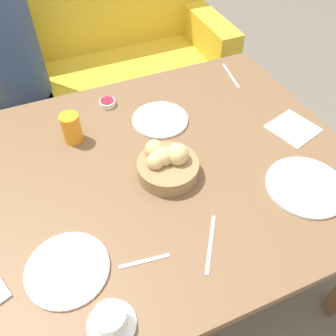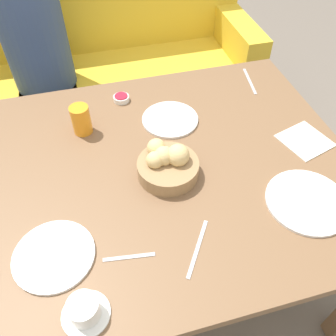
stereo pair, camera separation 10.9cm
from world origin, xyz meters
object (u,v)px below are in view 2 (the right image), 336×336
Objects in this scene: spoon_coffee at (129,257)px; napkin at (305,141)px; couch at (102,79)px; bread_basket at (167,164)px; plate_near_right at (307,201)px; juice_glass at (81,120)px; jam_bowl_berry at (121,98)px; plate_near_left at (54,255)px; fork_silver at (250,81)px; seated_person at (43,67)px; plate_far_center at (170,119)px; coffee_cup at (84,310)px; knife_silver at (198,248)px.

spoon_coffee is 0.74× the size of napkin.
spoon_coffee is 0.77m from napkin.
couch is 8.95× the size of bread_basket.
plate_near_right is 1.31× the size of napkin.
jam_bowl_berry is (0.17, 0.15, -0.04)m from juice_glass.
napkin is at bearing 22.47° from spoon_coffee.
plate_near_left is 1.18× the size of fork_silver.
seated_person reaches higher than spoon_coffee.
napkin is at bearing 61.50° from plate_near_right.
plate_near_left is at bearing -134.21° from plate_far_center.
plate_near_left is 0.88× the size of plate_near_right.
coffee_cup reaches higher than spoon_coffee.
plate_near_left is 1.36× the size of knife_silver.
plate_near_left is at bearing -88.63° from seated_person.
couch is at bearing 78.91° from plate_near_left.
jam_bowl_berry is at bearing 125.00° from plate_near_right.
bread_basket reaches higher than jam_bowl_berry.
couch reaches higher than napkin.
bread_basket is at bearing -107.27° from plate_far_center.
coffee_cup is 1.15m from fork_silver.
coffee_cup is (-0.32, -0.40, -0.02)m from bread_basket.
couch is 9.21× the size of napkin.
plate_near_right is 0.82m from jam_bowl_berry.
knife_silver is at bearing -88.55° from bread_basket.
plate_far_center is at bearing 63.64° from spoon_coffee.
seated_person is 0.94m from plate_far_center.
jam_bowl_berry is (-0.16, 0.17, 0.01)m from plate_far_center.
spoon_coffee is at bearing -116.36° from plate_far_center.
jam_bowl_berry is (0.03, -0.76, 0.39)m from couch.
coffee_cup is (-0.21, -1.60, 0.41)m from couch.
plate_far_center is at bearing 45.79° from plate_near_left.
bread_basket is at bearing 56.18° from spoon_coffee.
plate_far_center is 0.34m from juice_glass.
fork_silver is 0.87m from knife_silver.
spoon_coffee is at bearing -80.11° from seated_person.
plate_near_left is 1.87× the size of coffee_cup.
napkin is (0.94, -1.03, 0.16)m from seated_person.
spoon_coffee is (-0.11, -0.71, -0.01)m from jam_bowl_berry.
seated_person is at bearing 107.43° from knife_silver.
juice_glass is 0.75m from fork_silver.
knife_silver is (-0.07, -0.56, -0.00)m from plate_far_center.
bread_basket reaches higher than fork_silver.
jam_bowl_berry is (-0.08, 0.43, -0.03)m from bread_basket.
couch is at bearing 109.09° from plate_near_right.
couch is at bearing 127.53° from fork_silver.
knife_silver is at bearing -66.20° from juice_glass.
plate_far_center is 0.44m from fork_silver.
seated_person is at bearing 122.11° from plate_near_right.
jam_bowl_berry reaches higher than spoon_coffee.
plate_near_right is at bearing -58.08° from plate_far_center.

